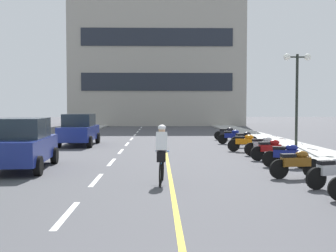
{
  "coord_description": "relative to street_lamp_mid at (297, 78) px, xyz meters",
  "views": [
    {
      "loc": [
        -0.11,
        -2.26,
        2.2
      ],
      "look_at": [
        0.42,
        20.71,
        1.14
      ],
      "focal_mm": 43.43,
      "sensor_mm": 36.0,
      "label": 1
    }
  ],
  "objects": [
    {
      "name": "ground_plane",
      "position": [
        -7.19,
        1.95,
        -3.73
      ],
      "size": [
        140.0,
        140.0,
        0.0
      ],
      "primitive_type": "plane",
      "color": "#47474C"
    },
    {
      "name": "curb_left",
      "position": [
        -14.39,
        4.95,
        -3.67
      ],
      "size": [
        2.4,
        72.0,
        0.12
      ],
      "primitive_type": "cube",
      "color": "#A8A8A3",
      "rests_on": "ground"
    },
    {
      "name": "curb_right",
      "position": [
        0.01,
        4.95,
        -3.67
      ],
      "size": [
        2.4,
        72.0,
        0.12
      ],
      "primitive_type": "cube",
      "color": "#A8A8A3",
      "rests_on": "ground"
    },
    {
      "name": "lane_dash_1",
      "position": [
        -9.19,
        -13.05,
        -3.73
      ],
      "size": [
        0.14,
        2.2,
        0.01
      ],
      "primitive_type": "cube",
      "color": "silver",
      "rests_on": "ground"
    },
    {
      "name": "lane_dash_2",
      "position": [
        -9.19,
        -9.05,
        -3.73
      ],
      "size": [
        0.14,
        2.2,
        0.01
      ],
      "primitive_type": "cube",
      "color": "silver",
      "rests_on": "ground"
    },
    {
      "name": "lane_dash_3",
      "position": [
        -9.19,
        -5.05,
        -3.73
      ],
      "size": [
        0.14,
        2.2,
        0.01
      ],
      "primitive_type": "cube",
      "color": "silver",
      "rests_on": "ground"
    },
    {
      "name": "lane_dash_4",
      "position": [
        -9.19,
        -1.05,
        -3.73
      ],
      "size": [
        0.14,
        2.2,
        0.01
      ],
      "primitive_type": "cube",
      "color": "silver",
      "rests_on": "ground"
    },
    {
      "name": "lane_dash_5",
      "position": [
        -9.19,
        2.95,
        -3.73
      ],
      "size": [
        0.14,
        2.2,
        0.01
      ],
      "primitive_type": "cube",
      "color": "silver",
      "rests_on": "ground"
    },
    {
      "name": "lane_dash_6",
      "position": [
        -9.19,
        6.95,
        -3.73
      ],
      "size": [
        0.14,
        2.2,
        0.01
      ],
      "primitive_type": "cube",
      "color": "silver",
      "rests_on": "ground"
    },
    {
      "name": "lane_dash_7",
      "position": [
        -9.19,
        10.95,
        -3.73
      ],
      "size": [
        0.14,
        2.2,
        0.01
      ],
      "primitive_type": "cube",
      "color": "silver",
      "rests_on": "ground"
    },
    {
      "name": "lane_dash_8",
      "position": [
        -9.19,
        14.95,
        -3.73
      ],
      "size": [
        0.14,
        2.2,
        0.01
      ],
      "primitive_type": "cube",
      "color": "silver",
      "rests_on": "ground"
    },
    {
      "name": "lane_dash_9",
      "position": [
        -9.19,
        18.95,
        -3.73
      ],
      "size": [
        0.14,
        2.2,
        0.01
      ],
      "primitive_type": "cube",
      "color": "silver",
      "rests_on": "ground"
    },
    {
      "name": "lane_dash_10",
      "position": [
        -9.19,
        22.95,
        -3.73
      ],
      "size": [
        0.14,
        2.2,
        0.01
      ],
      "primitive_type": "cube",
      "color": "silver",
      "rests_on": "ground"
    },
    {
      "name": "lane_dash_11",
      "position": [
        -9.19,
        26.95,
        -3.73
      ],
      "size": [
        0.14,
        2.2,
        0.01
      ],
      "primitive_type": "cube",
      "color": "silver",
      "rests_on": "ground"
    },
    {
      "name": "centre_line_yellow",
      "position": [
        -6.94,
        4.95,
        -3.73
      ],
      "size": [
        0.12,
        66.0,
        0.01
      ],
      "primitive_type": "cube",
      "color": "gold",
      "rests_on": "ground"
    },
    {
      "name": "office_building",
      "position": [
        -7.46,
        29.72,
        4.86
      ],
      "size": [
        20.87,
        7.66,
        17.19
      ],
      "color": "#9E998E",
      "rests_on": "ground"
    },
    {
      "name": "street_lamp_mid",
      "position": [
        0.0,
        0.0,
        0.0
      ],
      "size": [
        1.46,
        0.36,
        4.91
      ],
      "color": "black",
      "rests_on": "curb_right"
    },
    {
      "name": "parked_car_near",
      "position": [
        -12.12,
        -6.89,
        -2.81
      ],
      "size": [
        2.15,
        4.31,
        1.82
      ],
      "color": "black",
      "rests_on": "ground"
    },
    {
      "name": "parked_car_mid",
      "position": [
        -11.89,
        2.22,
        -2.81
      ],
      "size": [
        1.93,
        4.21,
        1.82
      ],
      "color": "black",
      "rests_on": "ground"
    },
    {
      "name": "motorcycle_3",
      "position": [
        -2.55,
        -10.48,
        -3.26
      ],
      "size": [
        1.66,
        0.74,
        0.92
      ],
      "color": "black",
      "rests_on": "ground"
    },
    {
      "name": "motorcycle_4",
      "position": [
        -3.05,
        -8.9,
        -3.26
      ],
      "size": [
        1.7,
        0.6,
        0.92
      ],
      "color": "black",
      "rests_on": "ground"
    },
    {
      "name": "motorcycle_5",
      "position": [
        -2.66,
        -6.72,
        -3.26
      ],
      "size": [
        1.66,
        0.72,
        0.92
      ],
      "color": "black",
      "rests_on": "ground"
    },
    {
      "name": "motorcycle_6",
      "position": [
        -2.67,
        -4.64,
        -3.26
      ],
      "size": [
        1.69,
        0.61,
        0.92
      ],
      "color": "black",
      "rests_on": "ground"
    },
    {
      "name": "motorcycle_7",
      "position": [
        -2.56,
        -3.03,
        -3.26
      ],
      "size": [
        1.7,
        0.6,
        0.92
      ],
      "color": "black",
      "rests_on": "ground"
    },
    {
      "name": "motorcycle_8",
      "position": [
        -3.02,
        -1.4,
        -3.26
      ],
      "size": [
        1.66,
        0.73,
        0.92
      ],
      "color": "black",
      "rests_on": "ground"
    },
    {
      "name": "motorcycle_9",
      "position": [
        -2.58,
        0.89,
        -3.26
      ],
      "size": [
        1.64,
        0.79,
        0.92
      ],
      "color": "black",
      "rests_on": "ground"
    },
    {
      "name": "motorcycle_10",
      "position": [
        -2.9,
        2.8,
        -3.26
      ],
      "size": [
        1.7,
        0.6,
        0.92
      ],
      "color": "black",
      "rests_on": "ground"
    },
    {
      "name": "motorcycle_11",
      "position": [
        -2.73,
        5.62,
        -3.26
      ],
      "size": [
        1.65,
        0.77,
        0.92
      ],
      "color": "black",
      "rests_on": "ground"
    },
    {
      "name": "cyclist_rider",
      "position": [
        -7.22,
        -9.61,
        -2.84
      ],
      "size": [
        0.42,
        1.77,
        1.71
      ],
      "color": "black",
      "rests_on": "ground"
    }
  ]
}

